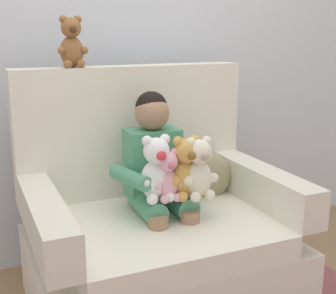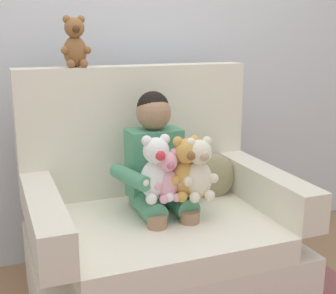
{
  "view_description": "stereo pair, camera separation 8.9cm",
  "coord_description": "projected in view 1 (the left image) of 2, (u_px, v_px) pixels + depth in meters",
  "views": [
    {
      "loc": [
        -0.8,
        -1.91,
        1.34
      ],
      "look_at": [
        0.02,
        -0.05,
        0.82
      ],
      "focal_mm": 49.61,
      "sensor_mm": 36.0,
      "label": 1
    },
    {
      "loc": [
        -0.72,
        -1.94,
        1.34
      ],
      "look_at": [
        0.02,
        -0.05,
        0.82
      ],
      "focal_mm": 49.61,
      "sensor_mm": 36.0,
      "label": 2
    }
  ],
  "objects": [
    {
      "name": "back_wall",
      "position": [
        110.0,
        36.0,
        2.67
      ],
      "size": [
        6.0,
        0.1,
        2.6
      ],
      "primitive_type": "cube",
      "color": "silver",
      "rests_on": "ground"
    },
    {
      "name": "plush_white",
      "position": [
        156.0,
        170.0,
        2.09
      ],
      "size": [
        0.18,
        0.15,
        0.31
      ],
      "rotation": [
        0.0,
        0.0,
        -0.14
      ],
      "color": "white",
      "rests_on": "armchair"
    },
    {
      "name": "plush_cream",
      "position": [
        199.0,
        170.0,
        2.12
      ],
      "size": [
        0.17,
        0.14,
        0.29
      ],
      "rotation": [
        0.0,
        0.0,
        -0.16
      ],
      "color": "silver",
      "rests_on": "armchair"
    },
    {
      "name": "plush_honey",
      "position": [
        186.0,
        169.0,
        2.12
      ],
      "size": [
        0.18,
        0.14,
        0.3
      ],
      "rotation": [
        0.0,
        0.0,
        0.14
      ],
      "color": "gold",
      "rests_on": "armchair"
    },
    {
      "name": "plush_brown_on_backrest",
      "position": [
        72.0,
        44.0,
        2.24
      ],
      "size": [
        0.15,
        0.12,
        0.25
      ],
      "rotation": [
        0.0,
        0.0,
        -0.08
      ],
      "color": "brown",
      "rests_on": "armchair"
    },
    {
      "name": "throw_pillow",
      "position": [
        208.0,
        177.0,
        2.49
      ],
      "size": [
        0.27,
        0.15,
        0.26
      ],
      "primitive_type": "ellipsoid",
      "rotation": [
        0.0,
        0.0,
        -0.13
      ],
      "color": "#998C66",
      "rests_on": "armchair"
    },
    {
      "name": "armchair",
      "position": [
        156.0,
        235.0,
        2.3
      ],
      "size": [
        1.23,
        0.92,
        1.16
      ],
      "color": "silver",
      "rests_on": "ground"
    },
    {
      "name": "seated_child",
      "position": [
        158.0,
        169.0,
        2.24
      ],
      "size": [
        0.45,
        0.39,
        0.82
      ],
      "rotation": [
        0.0,
        0.0,
        -0.05
      ],
      "color": "#4C9370",
      "rests_on": "armchair"
    },
    {
      "name": "plush_pink",
      "position": [
        168.0,
        177.0,
        2.09
      ],
      "size": [
        0.14,
        0.12,
        0.24
      ],
      "rotation": [
        0.0,
        0.0,
        0.14
      ],
      "color": "#EAA8BC",
      "rests_on": "armchair"
    }
  ]
}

